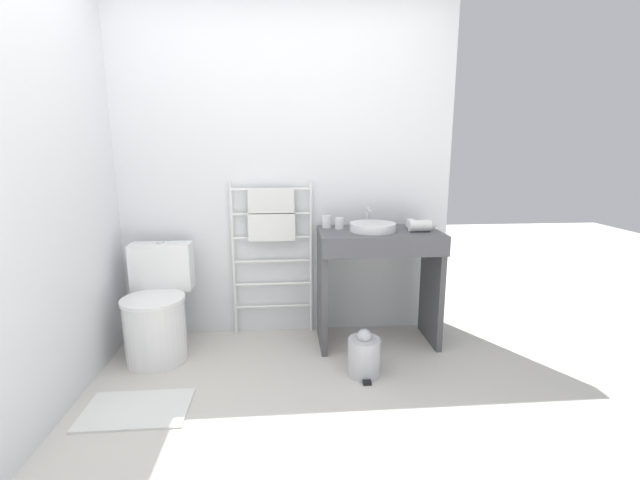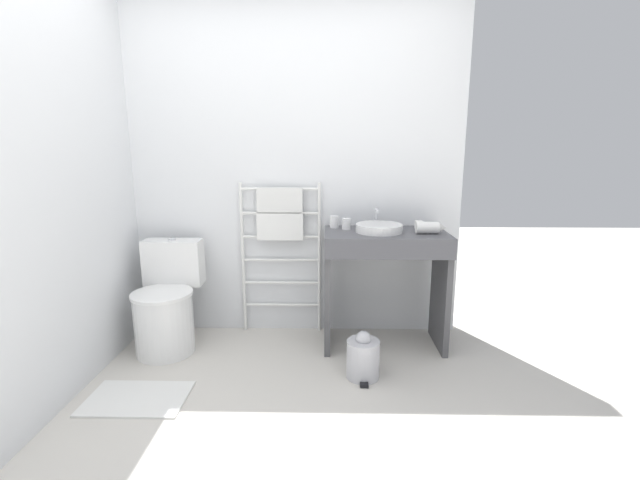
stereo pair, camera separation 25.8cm
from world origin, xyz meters
name	(u,v)px [view 1 (the left image)]	position (x,y,z in m)	size (l,w,h in m)	color
ground_plane	(281,463)	(0.00, 0.00, 0.00)	(12.00, 12.00, 0.00)	beige
wall_back	(279,160)	(0.00, 1.53, 1.32)	(2.56, 0.12, 2.63)	silver
wall_side	(49,164)	(-1.22, 0.74, 1.32)	(0.12, 2.18, 2.63)	silver
toilet	(157,312)	(-0.84, 1.11, 0.31)	(0.42, 0.55, 0.76)	white
towel_radiator	(272,230)	(-0.06, 1.42, 0.81)	(0.61, 0.06, 1.16)	white
vanity_counter	(378,269)	(0.69, 1.19, 0.56)	(0.84, 0.50, 0.84)	#4C4C51
sink_basin	(373,227)	(0.64, 1.20, 0.87)	(0.32, 0.32, 0.06)	white
faucet	(368,214)	(0.64, 1.37, 0.93)	(0.02, 0.10, 0.14)	silver
cup_near_wall	(327,222)	(0.34, 1.36, 0.88)	(0.07, 0.07, 0.09)	white
cup_near_edge	(339,223)	(0.42, 1.30, 0.87)	(0.06, 0.06, 0.08)	white
hair_dryer	(420,225)	(0.97, 1.16, 0.88)	(0.20, 0.18, 0.08)	white
trash_bin	(364,355)	(0.51, 0.74, 0.13)	(0.20, 0.24, 0.31)	#B7B7BC
bath_mat	(137,409)	(-0.79, 0.47, 0.01)	(0.56, 0.36, 0.01)	silver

